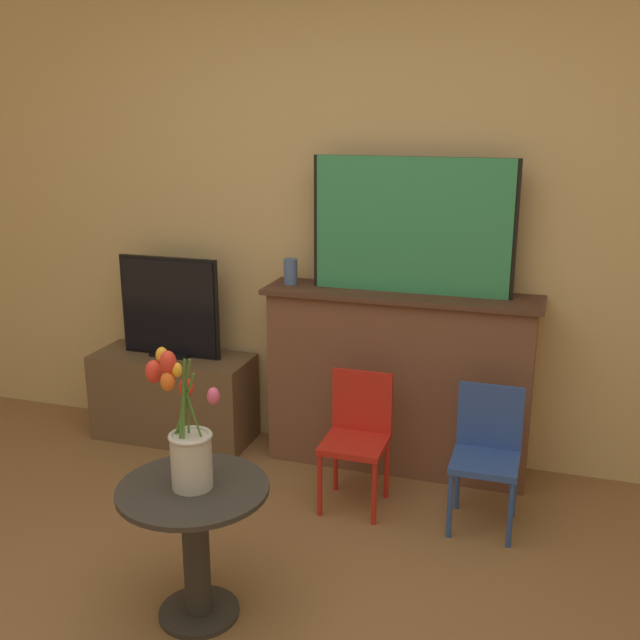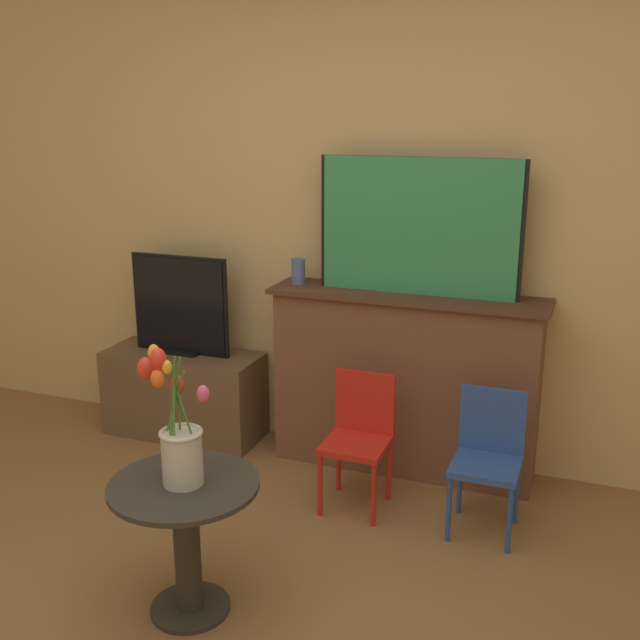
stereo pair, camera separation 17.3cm
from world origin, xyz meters
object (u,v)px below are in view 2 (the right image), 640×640
Objects in this scene: painting at (418,227)px; vase_tulips at (178,438)px; chair_blue at (488,452)px; chair_red at (359,432)px; tv_monitor at (180,306)px.

painting reaches higher than vase_tulips.
painting is 1.13m from chair_blue.
vase_tulips is at bearing -108.91° from painting.
chair_red is 1.23× the size of vase_tulips.
chair_red and chair_blue have the same top height.
chair_red is 1.13m from vase_tulips.
painting reaches higher than chair_red.
painting is at bearing 2.18° from tv_monitor.
chair_blue is at bearing -0.21° from chair_red.
vase_tulips is (-0.50, -1.47, -0.58)m from painting.
painting is at bearing 135.35° from chair_blue.
tv_monitor reaches higher than chair_blue.
vase_tulips is (0.84, -1.42, -0.06)m from tv_monitor.
chair_red is 1.00× the size of chair_blue.
chair_red is (1.20, -0.40, -0.41)m from tv_monitor.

